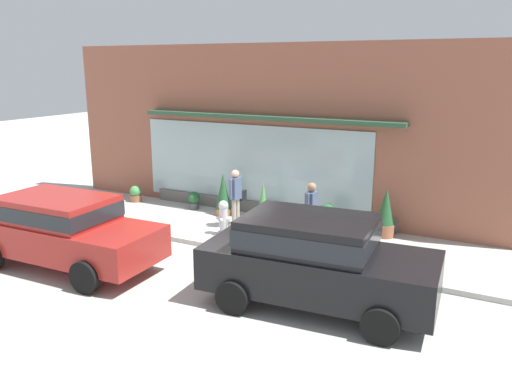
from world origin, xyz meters
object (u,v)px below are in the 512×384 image
(potted_plant_window_right, at_px, (223,195))
(potted_plant_low_front, at_px, (136,194))
(fire_hydrant, at_px, (224,217))
(potted_plant_doorstep, at_px, (327,216))
(pedestrian_passerby, at_px, (311,210))
(potted_plant_window_center, at_px, (263,202))
(potted_plant_trailing_edge, at_px, (386,214))
(potted_plant_by_entrance, at_px, (194,200))
(parked_car_black, at_px, (315,257))
(pedestrian_with_handbag, at_px, (236,194))
(parked_car_red, at_px, (63,227))

(potted_plant_window_right, height_order, potted_plant_low_front, potted_plant_window_right)
(fire_hydrant, xyz_separation_m, potted_plant_doorstep, (2.31, 1.53, -0.04))
(pedestrian_passerby, relative_size, potted_plant_window_center, 1.41)
(fire_hydrant, height_order, potted_plant_trailing_edge, potted_plant_trailing_edge)
(potted_plant_trailing_edge, bearing_deg, potted_plant_by_entrance, -179.07)
(potted_plant_window_center, height_order, potted_plant_window_right, potted_plant_window_right)
(potted_plant_window_right, relative_size, potted_plant_by_entrance, 2.31)
(pedestrian_passerby, bearing_deg, fire_hydrant, 92.86)
(potted_plant_window_right, bearing_deg, parked_car_black, -43.42)
(pedestrian_passerby, height_order, potted_plant_by_entrance, pedestrian_passerby)
(potted_plant_trailing_edge, bearing_deg, potted_plant_low_front, -178.31)
(pedestrian_with_handbag, height_order, potted_plant_window_center, pedestrian_with_handbag)
(pedestrian_passerby, bearing_deg, potted_plant_by_entrance, 71.93)
(parked_car_black, bearing_deg, potted_plant_doorstep, 102.74)
(fire_hydrant, xyz_separation_m, parked_car_red, (-1.98, -3.52, 0.44))
(pedestrian_with_handbag, xyz_separation_m, potted_plant_window_right, (-0.91, 0.81, -0.31))
(fire_hydrant, distance_m, parked_car_black, 4.57)
(pedestrian_passerby, bearing_deg, potted_plant_trailing_edge, -37.06)
(fire_hydrant, distance_m, potted_plant_low_front, 4.54)
(potted_plant_low_front, height_order, potted_plant_trailing_edge, potted_plant_trailing_edge)
(parked_car_black, xyz_separation_m, potted_plant_window_center, (-3.22, 4.30, -0.39))
(pedestrian_with_handbag, distance_m, potted_plant_window_center, 0.98)
(parked_car_red, relative_size, potted_plant_window_right, 3.48)
(fire_hydrant, height_order, potted_plant_window_right, potted_plant_window_right)
(parked_car_red, bearing_deg, pedestrian_with_handbag, 63.86)
(potted_plant_window_center, bearing_deg, pedestrian_with_handbag, -117.48)
(pedestrian_with_handbag, distance_m, potted_plant_trailing_edge, 3.99)
(pedestrian_passerby, xyz_separation_m, potted_plant_trailing_edge, (1.38, 1.72, -0.34))
(pedestrian_with_handbag, distance_m, potted_plant_window_right, 1.25)
(pedestrian_passerby, height_order, potted_plant_low_front, pedestrian_passerby)
(parked_car_black, relative_size, potted_plant_window_right, 3.43)
(pedestrian_with_handbag, xyz_separation_m, potted_plant_trailing_edge, (3.84, 1.04, -0.30))
(parked_car_red, bearing_deg, pedestrian_passerby, 37.50)
(potted_plant_doorstep, distance_m, potted_plant_low_front, 6.58)
(pedestrian_passerby, bearing_deg, potted_plant_window_center, 55.66)
(fire_hydrant, height_order, parked_car_red, parked_car_red)
(parked_car_red, distance_m, potted_plant_by_entrance, 5.22)
(potted_plant_doorstep, bearing_deg, potted_plant_low_front, -179.99)
(potted_plant_by_entrance, xyz_separation_m, potted_plant_doorstep, (4.39, -0.14, 0.12))
(pedestrian_passerby, height_order, potted_plant_doorstep, pedestrian_passerby)
(potted_plant_by_entrance, xyz_separation_m, potted_plant_trailing_edge, (5.88, 0.10, 0.32))
(parked_car_black, distance_m, potted_plant_trailing_edge, 4.54)
(pedestrian_with_handbag, bearing_deg, potted_plant_trailing_edge, -65.90)
(pedestrian_with_handbag, relative_size, parked_car_black, 0.37)
(fire_hydrant, relative_size, potted_plant_window_right, 0.72)
(fire_hydrant, xyz_separation_m, potted_plant_window_right, (-0.93, 1.54, 0.15))
(pedestrian_with_handbag, relative_size, potted_plant_by_entrance, 2.92)
(potted_plant_window_right, bearing_deg, pedestrian_with_handbag, -41.90)
(pedestrian_passerby, xyz_separation_m, potted_plant_window_center, (-2.04, 1.48, -0.41))
(potted_plant_window_center, xyz_separation_m, potted_plant_doorstep, (1.92, -0.00, -0.13))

